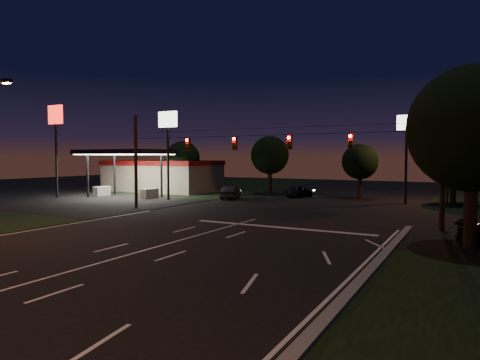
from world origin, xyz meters
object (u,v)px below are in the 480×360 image
Objects in this scene: car_oncoming_a at (299,191)px; utility_pole_right at (442,231)px; car_oncoming_b at (231,193)px; tree_right_near at (473,130)px.

utility_pole_right is at bearing 147.56° from car_oncoming_a.
utility_pole_right is 2.22× the size of car_oncoming_b.
utility_pole_right is 1.03× the size of tree_right_near.
tree_right_near is 27.89m from car_oncoming_b.
utility_pole_right reaches higher than car_oncoming_b.
car_oncoming_b is at bearing 144.71° from tree_right_near.
tree_right_near is 2.16× the size of car_oncoming_b.
tree_right_near is at bearing -72.47° from utility_pole_right.
car_oncoming_a is (-15.28, 16.57, 0.66)m from utility_pole_right.
tree_right_near is at bearing 127.94° from car_oncoming_b.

